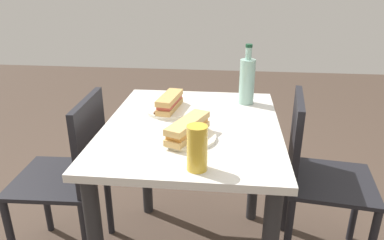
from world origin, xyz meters
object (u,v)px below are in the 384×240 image
at_px(chair_near, 314,172).
at_px(knife_near, 177,134).
at_px(chair_far, 73,172).
at_px(plate_far, 170,110).
at_px(beer_glass, 197,148).
at_px(dining_table, 192,154).
at_px(baguette_sandwich_near, 189,128).
at_px(plate_near, 189,138).
at_px(baguette_sandwich_far, 170,102).
at_px(knife_far, 159,108).
at_px(water_bottle, 247,80).

bearing_deg(chair_near, knife_near, 113.74).
height_order(chair_far, plate_far, chair_far).
relative_size(plate_far, beer_glass, 1.43).
bearing_deg(dining_table, baguette_sandwich_near, -178.94).
bearing_deg(plate_near, baguette_sandwich_far, 22.57).
xyz_separation_m(chair_near, plate_near, (-0.28, 0.57, 0.28)).
bearing_deg(knife_near, baguette_sandwich_far, 14.66).
height_order(chair_far, beer_glass, beer_glass).
bearing_deg(baguette_sandwich_far, knife_far, 94.47).
distance_m(dining_table, chair_near, 0.60).
bearing_deg(baguette_sandwich_far, plate_near, -157.43).
distance_m(chair_near, knife_far, 0.80).
distance_m(plate_near, knife_near, 0.05).
xyz_separation_m(plate_far, knife_far, (-0.00, 0.05, 0.01)).
distance_m(chair_far, plate_near, 0.66).
height_order(chair_near, beer_glass, beer_glass).
bearing_deg(chair_near, water_bottle, 62.03).
relative_size(dining_table, baguette_sandwich_far, 4.15).
xyz_separation_m(baguette_sandwich_near, plate_far, (0.30, 0.12, -0.04)).
xyz_separation_m(dining_table, baguette_sandwich_near, (-0.15, -0.00, 0.19)).
distance_m(knife_far, beer_glass, 0.58).
distance_m(dining_table, water_bottle, 0.47).
bearing_deg(dining_table, plate_near, -178.94).
height_order(plate_far, baguette_sandwich_far, baguette_sandwich_far).
distance_m(plate_near, baguette_sandwich_far, 0.33).
height_order(chair_near, knife_far, chair_near).
relative_size(knife_near, water_bottle, 0.60).
bearing_deg(baguette_sandwich_near, dining_table, 1.06).
bearing_deg(baguette_sandwich_near, beer_glass, -166.63).
distance_m(dining_table, beer_glass, 0.45).
bearing_deg(chair_far, baguette_sandwich_far, -72.90).
height_order(dining_table, baguette_sandwich_far, baguette_sandwich_far).
bearing_deg(plate_far, baguette_sandwich_near, -157.43).
bearing_deg(beer_glass, plate_far, 18.67).
xyz_separation_m(dining_table, chair_far, (0.00, 0.58, -0.13)).
bearing_deg(knife_far, knife_near, -156.09).
relative_size(water_bottle, beer_glass, 1.89).
height_order(chair_far, baguette_sandwich_near, chair_far).
xyz_separation_m(chair_far, knife_far, (0.14, -0.40, 0.29)).
height_order(chair_far, baguette_sandwich_far, chair_far).
distance_m(baguette_sandwich_far, knife_far, 0.06).
bearing_deg(chair_far, chair_near, -83.92).
xyz_separation_m(knife_near, plate_far, (0.29, 0.08, -0.01)).
bearing_deg(plate_far, plate_near, -157.43).
bearing_deg(water_bottle, dining_table, 141.43).
bearing_deg(beer_glass, plate_near, 13.37).
bearing_deg(baguette_sandwich_near, knife_far, 30.73).
relative_size(chair_far, chair_near, 1.00).
distance_m(water_bottle, beer_glass, 0.71).
bearing_deg(chair_far, knife_far, -71.39).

